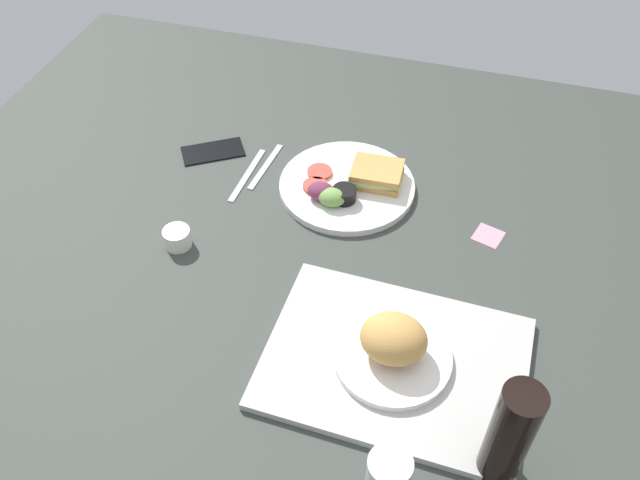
{
  "coord_description": "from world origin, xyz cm",
  "views": [
    {
      "loc": [
        -24.25,
        91.71,
        100.06
      ],
      "look_at": [
        2.0,
        3.0,
        4.0
      ],
      "focal_mm": 37.68,
      "sensor_mm": 36.0,
      "label": 1
    }
  ],
  "objects": [
    {
      "name": "ground_plane",
      "position": [
        0.0,
        0.0,
        -1.5
      ],
      "size": [
        190.0,
        150.0,
        3.0
      ],
      "primitive_type": "cube",
      "color": "#383D38"
    },
    {
      "name": "serving_tray",
      "position": [
        -18.1,
        24.85,
        0.8
      ],
      "size": [
        45.82,
        34.13,
        1.6
      ],
      "primitive_type": "cube",
      "rotation": [
        0.0,
        0.0,
        -0.03
      ],
      "color": "#B2B2AD",
      "rests_on": "ground_plane"
    },
    {
      "name": "bread_plate_near",
      "position": [
        -17.42,
        24.56,
        5.1
      ],
      "size": [
        20.62,
        20.62,
        9.28
      ],
      "color": "white",
      "rests_on": "serving_tray"
    },
    {
      "name": "plate_with_salad",
      "position": [
        1.21,
        -17.27,
        1.64
      ],
      "size": [
        30.16,
        30.16,
        5.4
      ],
      "color": "white",
      "rests_on": "ground_plane"
    },
    {
      "name": "soda_bottle",
      "position": [
        -37.2,
        39.21,
        10.89
      ],
      "size": [
        6.4,
        6.4,
        21.78
      ],
      "primitive_type": "cylinder",
      "color": "black",
      "rests_on": "ground_plane"
    },
    {
      "name": "espresso_cup",
      "position": [
        30.63,
        8.81,
        2.0
      ],
      "size": [
        5.6,
        5.6,
        4.0
      ],
      "primitive_type": "cylinder",
      "color": "silver",
      "rests_on": "ground_plane"
    },
    {
      "name": "fork",
      "position": [
        21.86,
        -19.68,
        0.25
      ],
      "size": [
        2.86,
        17.06,
        0.5
      ],
      "primitive_type": "cube",
      "rotation": [
        0.0,
        0.0,
        1.48
      ],
      "color": "#B7B7BC",
      "rests_on": "ground_plane"
    },
    {
      "name": "knife",
      "position": [
        24.86,
        -15.68,
        0.25
      ],
      "size": [
        2.11,
        19.04,
        0.5
      ],
      "primitive_type": "cube",
      "rotation": [
        0.0,
        0.0,
        1.53
      ],
      "color": "#B7B7BC",
      "rests_on": "ground_plane"
    },
    {
      "name": "cell_phone",
      "position": [
        35.67,
        -21.29,
        0.4
      ],
      "size": [
        16.01,
        13.81,
        0.8
      ],
      "primitive_type": "cube",
      "rotation": [
        0.0,
        0.0,
        0.57
      ],
      "color": "black",
      "rests_on": "ground_plane"
    },
    {
      "name": "sticky_note",
      "position": [
        -30.23,
        -11.85,
        0.06
      ],
      "size": [
        6.94,
        6.94,
        0.12
      ],
      "primitive_type": "cube",
      "rotation": [
        0.0,
        0.0,
        -0.28
      ],
      "color": "pink",
      "rests_on": "ground_plane"
    }
  ]
}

